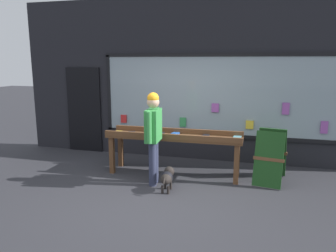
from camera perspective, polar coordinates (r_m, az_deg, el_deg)
ground_plane at (r=5.70m, az=-1.84°, el=-12.09°), size 40.00×40.00×0.00m
shopfront_facade at (r=7.56m, az=3.50°, el=7.83°), size 8.14×0.29×3.66m
display_table_main at (r=6.51m, az=1.04°, el=-2.38°), size 2.69×0.67×0.89m
person_browsing at (r=5.93m, az=-2.57°, el=-0.92°), size 0.25×0.67×1.71m
small_dog at (r=5.83m, az=-0.16°, el=-8.85°), size 0.23×0.58×0.38m
sandwich_board_sign at (r=6.47m, az=17.43°, el=-4.94°), size 0.63×0.89×0.99m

